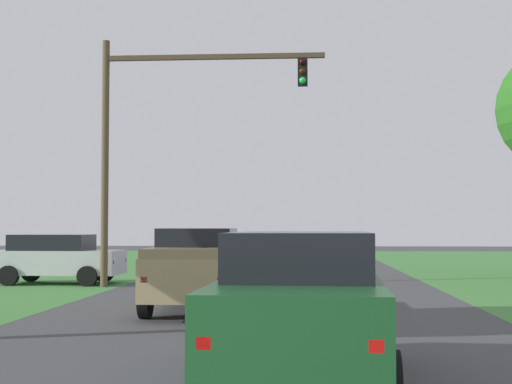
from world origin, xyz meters
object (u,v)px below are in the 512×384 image
(red_suv_near, at_px, (302,304))
(traffic_light, at_px, (160,124))
(pickup_truck_lead, at_px, (199,268))
(crossing_suv_far, at_px, (57,258))

(red_suv_near, distance_m, traffic_light, 15.84)
(pickup_truck_lead, xyz_separation_m, traffic_light, (-2.27, 6.56, 4.36))
(traffic_light, bearing_deg, crossing_suv_far, 162.61)
(pickup_truck_lead, xyz_separation_m, crossing_suv_far, (-6.11, 7.76, -0.09))
(red_suv_near, relative_size, pickup_truck_lead, 0.97)
(traffic_light, height_order, crossing_suv_far, traffic_light)
(red_suv_near, xyz_separation_m, pickup_truck_lead, (-2.47, 7.91, -0.01))
(pickup_truck_lead, distance_m, crossing_suv_far, 9.88)
(traffic_light, bearing_deg, red_suv_near, -71.86)
(pickup_truck_lead, height_order, traffic_light, traffic_light)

